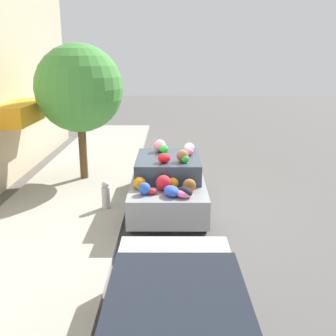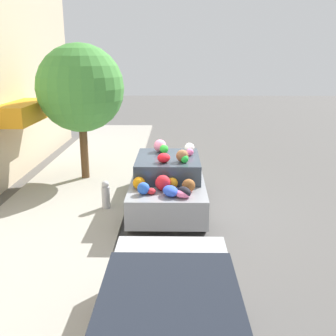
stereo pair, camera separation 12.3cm
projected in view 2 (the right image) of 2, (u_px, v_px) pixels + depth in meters
The scene contains 5 objects.
ground_plane at pixel (170, 209), 10.02m from camera, with size 60.00×60.00×0.00m, color #565451.
sidewalk_curb at pixel (65, 206), 10.04m from camera, with size 24.00×3.20×0.11m.
street_tree at pixel (80, 88), 11.54m from camera, with size 2.58×2.58×4.04m.
fire_hydrant at pixel (106, 195), 9.72m from camera, with size 0.20×0.20×0.70m.
art_car at pixel (168, 181), 9.77m from camera, with size 4.07×1.75×1.73m.
Camera 2 is at (-9.35, -0.08, 3.76)m, focal length 42.00 mm.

